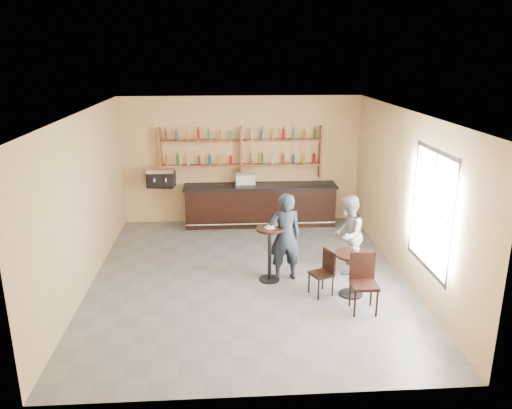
{
  "coord_description": "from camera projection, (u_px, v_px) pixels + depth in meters",
  "views": [
    {
      "loc": [
        -0.44,
        -8.87,
        4.24
      ],
      "look_at": [
        0.2,
        0.8,
        1.25
      ],
      "focal_mm": 35.0,
      "sensor_mm": 36.0,
      "label": 1
    }
  ],
  "objects": [
    {
      "name": "window_pane",
      "position": [
        432.0,
        211.0,
        8.28
      ],
      "size": [
        0.0,
        2.0,
        2.0
      ],
      "primitive_type": "plane",
      "rotation": [
        1.57,
        0.0,
        -1.57
      ],
      "color": "white",
      "rests_on": "wall_right"
    },
    {
      "name": "espresso_machine",
      "position": [
        161.0,
        178.0,
        12.24
      ],
      "size": [
        0.7,
        0.51,
        0.46
      ],
      "primitive_type": null,
      "rotation": [
        0.0,
        0.0,
        -0.15
      ],
      "color": "black",
      "rests_on": "bar_counter"
    },
    {
      "name": "cafe_table",
      "position": [
        352.0,
        274.0,
        8.94
      ],
      "size": [
        0.69,
        0.69,
        0.81
      ],
      "primitive_type": null,
      "rotation": [
        0.0,
        0.0,
        -0.09
      ],
      "color": "black",
      "rests_on": "floor"
    },
    {
      "name": "wall_front",
      "position": [
        263.0,
        283.0,
        5.93
      ],
      "size": [
        7.0,
        0.0,
        7.0
      ],
      "primitive_type": "plane",
      "rotation": [
        -1.57,
        0.0,
        0.0
      ],
      "color": "tan",
      "rests_on": "floor"
    },
    {
      "name": "wall_right",
      "position": [
        406.0,
        196.0,
        9.46
      ],
      "size": [
        0.0,
        7.0,
        7.0
      ],
      "primitive_type": "plane",
      "rotation": [
        1.57,
        0.0,
        -1.57
      ],
      "color": "tan",
      "rests_on": "floor"
    },
    {
      "name": "pedestal_table",
      "position": [
        270.0,
        254.0,
        9.49
      ],
      "size": [
        0.58,
        0.58,
        1.07
      ],
      "primitive_type": null,
      "rotation": [
        0.0,
        0.0,
        0.12
      ],
      "color": "black",
      "rests_on": "floor"
    },
    {
      "name": "window_frame",
      "position": [
        431.0,
        211.0,
        8.28
      ],
      "size": [
        0.04,
        1.7,
        2.1
      ],
      "primitive_type": null,
      "color": "black",
      "rests_on": "wall_right"
    },
    {
      "name": "bar_counter",
      "position": [
        260.0,
        205.0,
        12.62
      ],
      "size": [
        3.82,
        0.75,
        1.03
      ],
      "primitive_type": null,
      "color": "black",
      "rests_on": "floor"
    },
    {
      "name": "wall_back",
      "position": [
        241.0,
        160.0,
        12.6
      ],
      "size": [
        7.0,
        0.0,
        7.0
      ],
      "primitive_type": "plane",
      "rotation": [
        1.57,
        0.0,
        0.0
      ],
      "color": "tan",
      "rests_on": "floor"
    },
    {
      "name": "floor",
      "position": [
        249.0,
        278.0,
        9.74
      ],
      "size": [
        7.0,
        7.0,
        0.0
      ],
      "primitive_type": "plane",
      "color": "slate",
      "rests_on": "ground"
    },
    {
      "name": "patron_second",
      "position": [
        348.0,
        234.0,
        9.8
      ],
      "size": [
        0.87,
        0.95,
        1.58
      ],
      "primitive_type": "imported",
      "rotation": [
        0.0,
        0.0,
        -2.01
      ],
      "color": "gray",
      "rests_on": "floor"
    },
    {
      "name": "shelf_unit",
      "position": [
        241.0,
        153.0,
        12.42
      ],
      "size": [
        4.0,
        0.26,
        1.4
      ],
      "primitive_type": null,
      "color": "brown",
      "rests_on": "wall_back"
    },
    {
      "name": "pastry_case",
      "position": [
        245.0,
        180.0,
        12.4
      ],
      "size": [
        0.5,
        0.4,
        0.3
      ],
      "primitive_type": null,
      "rotation": [
        0.0,
        0.0,
        -0.01
      ],
      "color": "silver",
      "rests_on": "bar_counter"
    },
    {
      "name": "cup_pedestal",
      "position": [
        277.0,
        223.0,
        9.42
      ],
      "size": [
        0.18,
        0.18,
        0.1
      ],
      "primitive_type": "imported",
      "rotation": [
        0.0,
        0.0,
        0.43
      ],
      "color": "white",
      "rests_on": "pedestal_table"
    },
    {
      "name": "chair_south",
      "position": [
        364.0,
        284.0,
        8.35
      ],
      "size": [
        0.44,
        0.44,
        1.0
      ],
      "primitive_type": null,
      "rotation": [
        0.0,
        0.0,
        -0.03
      ],
      "color": "black",
      "rests_on": "floor"
    },
    {
      "name": "liquor_bottles",
      "position": [
        241.0,
        146.0,
        12.37
      ],
      "size": [
        3.68,
        0.1,
        1.0
      ],
      "primitive_type": null,
      "color": "#8C5919",
      "rests_on": "shelf_unit"
    },
    {
      "name": "chair_west",
      "position": [
        321.0,
        273.0,
        8.95
      ],
      "size": [
        0.48,
        0.48,
        0.83
      ],
      "primitive_type": null,
      "rotation": [
        0.0,
        0.0,
        -1.15
      ],
      "color": "black",
      "rests_on": "floor"
    },
    {
      "name": "ceiling",
      "position": [
        248.0,
        113.0,
        8.8
      ],
      "size": [
        7.0,
        7.0,
        0.0
      ],
      "primitive_type": "plane",
      "rotation": [
        3.14,
        0.0,
        0.0
      ],
      "color": "white",
      "rests_on": "wall_back"
    },
    {
      "name": "wall_left",
      "position": [
        84.0,
        202.0,
        9.08
      ],
      "size": [
        0.0,
        7.0,
        7.0
      ],
      "primitive_type": "plane",
      "rotation": [
        1.57,
        0.0,
        1.57
      ],
      "color": "tan",
      "rests_on": "floor"
    },
    {
      "name": "napkin",
      "position": [
        270.0,
        228.0,
        9.33
      ],
      "size": [
        0.21,
        0.21,
        0.0
      ],
      "primitive_type": "cube",
      "rotation": [
        0.0,
        0.0,
        0.46
      ],
      "color": "white",
      "rests_on": "pedestal_table"
    },
    {
      "name": "donut",
      "position": [
        270.0,
        227.0,
        9.32
      ],
      "size": [
        0.17,
        0.17,
        0.05
      ],
      "primitive_type": "torus",
      "rotation": [
        0.0,
        0.0,
        -0.19
      ],
      "color": "#C77A48",
      "rests_on": "napkin"
    },
    {
      "name": "man_main",
      "position": [
        285.0,
        237.0,
        9.47
      ],
      "size": [
        0.67,
        0.48,
        1.72
      ],
      "primitive_type": "imported",
      "rotation": [
        0.0,
        0.0,
        3.25
      ],
      "color": "black",
      "rests_on": "floor"
    },
    {
      "name": "cup_cafe",
      "position": [
        356.0,
        250.0,
        8.81
      ],
      "size": [
        0.12,
        0.12,
        0.1
      ],
      "primitive_type": "imported",
      "rotation": [
        0.0,
        0.0,
        -0.1
      ],
      "color": "white",
      "rests_on": "cafe_table"
    }
  ]
}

